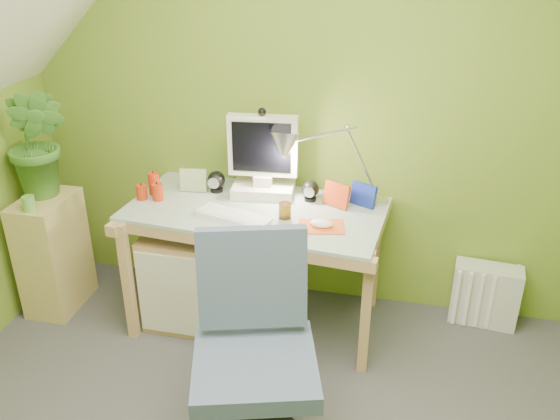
% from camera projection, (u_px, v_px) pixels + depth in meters
% --- Properties ---
extents(wall_back, '(3.20, 0.01, 2.40)m').
position_uv_depth(wall_back, '(304.00, 106.00, 3.26)').
color(wall_back, olive).
rests_on(wall_back, floor).
extents(desk, '(1.42, 0.80, 0.73)m').
position_uv_depth(desk, '(257.00, 266.00, 3.34)').
color(desk, tan).
rests_on(desk, floor).
extents(monitor, '(0.43, 0.27, 0.55)m').
position_uv_depth(monitor, '(263.00, 148.00, 3.22)').
color(monitor, silver).
rests_on(monitor, desk).
extents(speaker_left, '(0.11, 0.11, 0.12)m').
position_uv_depth(speaker_left, '(216.00, 181.00, 3.35)').
color(speaker_left, black).
rests_on(speaker_left, desk).
extents(speaker_right, '(0.11, 0.11, 0.11)m').
position_uv_depth(speaker_right, '(310.00, 191.00, 3.24)').
color(speaker_right, black).
rests_on(speaker_right, desk).
extents(keyboard, '(0.42, 0.23, 0.02)m').
position_uv_depth(keyboard, '(234.00, 216.00, 3.07)').
color(keyboard, white).
rests_on(keyboard, desk).
extents(mousepad, '(0.25, 0.20, 0.01)m').
position_uv_depth(mousepad, '(321.00, 226.00, 2.98)').
color(mousepad, '#DB5C22').
rests_on(mousepad, desk).
extents(mouse, '(0.13, 0.09, 0.04)m').
position_uv_depth(mouse, '(321.00, 223.00, 2.97)').
color(mouse, white).
rests_on(mouse, mousepad).
extents(amber_tumbler, '(0.08, 0.08, 0.08)m').
position_uv_depth(amber_tumbler, '(285.00, 211.00, 3.06)').
color(amber_tumbler, brown).
rests_on(amber_tumbler, desk).
extents(candle_cluster, '(0.19, 0.18, 0.13)m').
position_uv_depth(candle_cluster, '(151.00, 186.00, 3.28)').
color(candle_cluster, red).
rests_on(candle_cluster, desk).
extents(photo_frame_red, '(0.15, 0.09, 0.13)m').
position_uv_depth(photo_frame_red, '(337.00, 195.00, 3.17)').
color(photo_frame_red, red).
rests_on(photo_frame_red, desk).
extents(photo_frame_blue, '(0.14, 0.08, 0.12)m').
position_uv_depth(photo_frame_blue, '(363.00, 195.00, 3.18)').
color(photo_frame_blue, '#16299A').
rests_on(photo_frame_blue, desk).
extents(photo_frame_green, '(0.15, 0.04, 0.13)m').
position_uv_depth(photo_frame_green, '(193.00, 180.00, 3.35)').
color(photo_frame_green, '#9FB47C').
rests_on(photo_frame_green, desk).
extents(desk_lamp, '(0.61, 0.27, 0.65)m').
position_uv_depth(desk_lamp, '(346.00, 145.00, 3.10)').
color(desk_lamp, silver).
rests_on(desk_lamp, desk).
extents(side_ledge, '(0.26, 0.40, 0.71)m').
position_uv_depth(side_ledge, '(54.00, 253.00, 3.49)').
color(side_ledge, tan).
rests_on(side_ledge, floor).
extents(potted_plant, '(0.37, 0.30, 0.63)m').
position_uv_depth(potted_plant, '(38.00, 143.00, 3.24)').
color(potted_plant, '#3C7326').
rests_on(potted_plant, side_ledge).
extents(green_cup, '(0.08, 0.08, 0.09)m').
position_uv_depth(green_cup, '(29.00, 204.00, 3.18)').
color(green_cup, '#68A846').
rests_on(green_cup, side_ledge).
extents(task_chair, '(0.70, 0.70, 1.03)m').
position_uv_depth(task_chair, '(255.00, 362.00, 2.40)').
color(task_chair, '#404F6A').
rests_on(task_chair, floor).
extents(radiator, '(0.38, 0.18, 0.37)m').
position_uv_depth(radiator, '(485.00, 295.00, 3.40)').
color(radiator, silver).
rests_on(radiator, floor).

